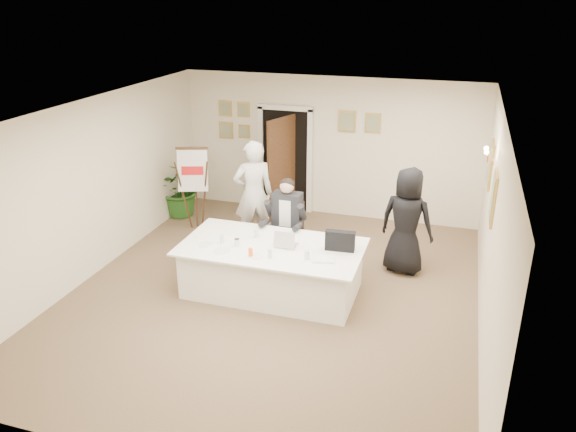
# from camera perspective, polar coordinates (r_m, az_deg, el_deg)

# --- Properties ---
(floor) EXTENTS (7.00, 7.00, 0.00)m
(floor) POSITION_cam_1_polar(r_m,az_deg,el_deg) (8.68, -1.50, -7.86)
(floor) COLOR brown
(floor) RESTS_ON ground
(ceiling) EXTENTS (6.00, 7.00, 0.02)m
(ceiling) POSITION_cam_1_polar(r_m,az_deg,el_deg) (7.68, -1.71, 10.57)
(ceiling) COLOR white
(ceiling) RESTS_ON wall_back
(wall_back) EXTENTS (6.00, 0.10, 2.80)m
(wall_back) POSITION_cam_1_polar(r_m,az_deg,el_deg) (11.28, 4.19, 6.96)
(wall_back) COLOR silver
(wall_back) RESTS_ON floor
(wall_front) EXTENTS (6.00, 0.10, 2.80)m
(wall_front) POSITION_cam_1_polar(r_m,az_deg,el_deg) (5.26, -14.32, -12.58)
(wall_front) COLOR silver
(wall_front) RESTS_ON floor
(wall_left) EXTENTS (0.10, 7.00, 2.80)m
(wall_left) POSITION_cam_1_polar(r_m,az_deg,el_deg) (9.43, -19.15, 2.72)
(wall_left) COLOR silver
(wall_left) RESTS_ON floor
(wall_right) EXTENTS (0.10, 7.00, 2.80)m
(wall_right) POSITION_cam_1_polar(r_m,az_deg,el_deg) (7.71, 20.02, -1.68)
(wall_right) COLOR silver
(wall_right) RESTS_ON floor
(doorway) EXTENTS (1.14, 0.86, 2.20)m
(doorway) POSITION_cam_1_polar(r_m,az_deg,el_deg) (11.43, -0.39, 5.37)
(doorway) COLOR black
(doorway) RESTS_ON floor
(pictures_back_wall) EXTENTS (3.40, 0.06, 0.80)m
(pictures_back_wall) POSITION_cam_1_polar(r_m,az_deg,el_deg) (11.34, 0.23, 9.45)
(pictures_back_wall) COLOR #BD9440
(pictures_back_wall) RESTS_ON wall_back
(pictures_right_wall) EXTENTS (0.06, 2.20, 0.80)m
(pictures_right_wall) POSITION_cam_1_polar(r_m,az_deg,el_deg) (8.72, 19.94, 3.51)
(pictures_right_wall) COLOR #BD9440
(pictures_right_wall) RESTS_ON wall_right
(wall_sconce) EXTENTS (0.20, 0.30, 0.24)m
(wall_sconce) POSITION_cam_1_polar(r_m,az_deg,el_deg) (8.61, 19.78, 5.76)
(wall_sconce) COLOR #D08542
(wall_sconce) RESTS_ON wall_right
(conference_table) EXTENTS (2.72, 1.45, 0.78)m
(conference_table) POSITION_cam_1_polar(r_m,az_deg,el_deg) (8.54, -1.64, -5.36)
(conference_table) COLOR white
(conference_table) RESTS_ON floor
(seated_man) EXTENTS (0.80, 0.83, 1.52)m
(seated_man) POSITION_cam_1_polar(r_m,az_deg,el_deg) (9.27, -0.17, -0.58)
(seated_man) COLOR black
(seated_man) RESTS_ON floor
(flip_chart) EXTENTS (0.58, 0.44, 1.60)m
(flip_chart) POSITION_cam_1_polar(r_m,az_deg,el_deg) (10.80, -9.47, 2.37)
(flip_chart) COLOR #331910
(flip_chart) RESTS_ON floor
(standing_man) EXTENTS (0.84, 0.76, 1.94)m
(standing_man) POSITION_cam_1_polar(r_m,az_deg,el_deg) (9.92, -3.51, 2.23)
(standing_man) COLOR silver
(standing_man) RESTS_ON floor
(standing_woman) EXTENTS (0.96, 0.74, 1.77)m
(standing_woman) POSITION_cam_1_polar(r_m,az_deg,el_deg) (9.17, 11.95, -0.51)
(standing_woman) COLOR black
(standing_woman) RESTS_ON floor
(potted_palm) EXTENTS (1.19, 1.08, 1.17)m
(potted_palm) POSITION_cam_1_polar(r_m,az_deg,el_deg) (11.58, -10.73, 2.80)
(potted_palm) COLOR #22521B
(potted_palm) RESTS_ON floor
(laptop) EXTENTS (0.32, 0.34, 0.28)m
(laptop) POSITION_cam_1_polar(r_m,az_deg,el_deg) (8.33, -0.16, -2.13)
(laptop) COLOR #B7BABC
(laptop) RESTS_ON conference_table
(laptop_bag) EXTENTS (0.44, 0.15, 0.30)m
(laptop_bag) POSITION_cam_1_polar(r_m,az_deg,el_deg) (8.20, 5.31, -2.53)
(laptop_bag) COLOR black
(laptop_bag) RESTS_ON conference_table
(paper_stack) EXTENTS (0.34, 0.28, 0.03)m
(paper_stack) POSITION_cam_1_polar(r_m,az_deg,el_deg) (7.95, 3.62, -4.42)
(paper_stack) COLOR white
(paper_stack) RESTS_ON conference_table
(plate_left) EXTENTS (0.23, 0.23, 0.01)m
(plate_left) POSITION_cam_1_polar(r_m,az_deg,el_deg) (8.49, -8.33, -2.87)
(plate_left) COLOR white
(plate_left) RESTS_ON conference_table
(plate_mid) EXTENTS (0.25, 0.25, 0.01)m
(plate_mid) POSITION_cam_1_polar(r_m,az_deg,el_deg) (8.27, -6.73, -3.50)
(plate_mid) COLOR white
(plate_mid) RESTS_ON conference_table
(plate_near) EXTENTS (0.27, 0.27, 0.01)m
(plate_near) POSITION_cam_1_polar(r_m,az_deg,el_deg) (8.06, -3.28, -4.08)
(plate_near) COLOR white
(plate_near) RESTS_ON conference_table
(glass_a) EXTENTS (0.07, 0.07, 0.14)m
(glass_a) POSITION_cam_1_polar(r_m,az_deg,el_deg) (8.49, -6.73, -2.32)
(glass_a) COLOR silver
(glass_a) RESTS_ON conference_table
(glass_b) EXTENTS (0.07, 0.07, 0.14)m
(glass_b) POSITION_cam_1_polar(r_m,az_deg,el_deg) (7.98, -1.85, -3.83)
(glass_b) COLOR silver
(glass_b) RESTS_ON conference_table
(glass_c) EXTENTS (0.09, 0.09, 0.14)m
(glass_c) POSITION_cam_1_polar(r_m,az_deg,el_deg) (7.93, 1.93, -3.99)
(glass_c) COLOR silver
(glass_c) RESTS_ON conference_table
(glass_d) EXTENTS (0.07, 0.07, 0.14)m
(glass_d) POSITION_cam_1_polar(r_m,az_deg,el_deg) (8.63, -3.22, -1.77)
(glass_d) COLOR silver
(glass_d) RESTS_ON conference_table
(oj_glass) EXTENTS (0.08, 0.08, 0.13)m
(oj_glass) POSITION_cam_1_polar(r_m,az_deg,el_deg) (8.03, -3.82, -3.74)
(oj_glass) COLOR #FF5B15
(oj_glass) RESTS_ON conference_table
(steel_jug) EXTENTS (0.09, 0.09, 0.11)m
(steel_jug) POSITION_cam_1_polar(r_m,az_deg,el_deg) (8.39, -5.22, -2.69)
(steel_jug) COLOR silver
(steel_jug) RESTS_ON conference_table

